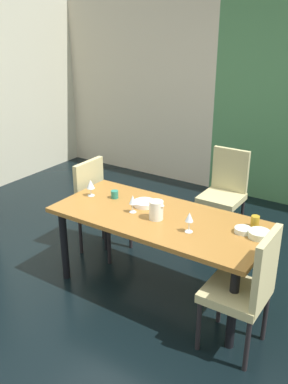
# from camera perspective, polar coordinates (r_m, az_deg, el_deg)

# --- Properties ---
(ground_plane) EXTENTS (5.87, 5.73, 0.02)m
(ground_plane) POSITION_cam_1_polar(r_m,az_deg,el_deg) (4.20, -5.09, -12.00)
(ground_plane) COLOR black
(back_panel_interior) EXTENTS (2.69, 0.10, 2.65)m
(back_panel_interior) POSITION_cam_1_polar(r_m,az_deg,el_deg) (6.74, -1.15, 13.74)
(back_panel_interior) COLOR beige
(back_panel_interior) RESTS_ON ground_plane
(dining_table) EXTENTS (1.89, 0.85, 0.76)m
(dining_table) POSITION_cam_1_polar(r_m,az_deg,el_deg) (3.74, 2.03, -4.44)
(dining_table) COLOR #96632A
(dining_table) RESTS_ON ground_plane
(chair_left_far) EXTENTS (0.45, 0.44, 0.98)m
(chair_left_far) POSITION_cam_1_polar(r_m,az_deg,el_deg) (4.50, -6.05, -1.33)
(chair_left_far) COLOR tan
(chair_left_far) RESTS_ON ground_plane
(chair_right_near) EXTENTS (0.44, 0.44, 1.02)m
(chair_right_near) POSITION_cam_1_polar(r_m,az_deg,el_deg) (3.22, 13.59, -12.15)
(chair_right_near) COLOR tan
(chair_right_near) RESTS_ON ground_plane
(chair_head_far) EXTENTS (0.44, 0.45, 1.00)m
(chair_head_far) POSITION_cam_1_polar(r_m,az_deg,el_deg) (4.87, 10.73, 0.40)
(chair_head_far) COLOR tan
(chair_head_far) RESTS_ON ground_plane
(wine_glass_north) EXTENTS (0.07, 0.07, 0.17)m
(wine_glass_north) POSITION_cam_1_polar(r_m,az_deg,el_deg) (3.40, 6.06, -3.44)
(wine_glass_north) COLOR silver
(wine_glass_north) RESTS_ON dining_table
(wine_glass_near_window) EXTENTS (0.08, 0.08, 0.16)m
(wine_glass_near_window) POSITION_cam_1_polar(r_m,az_deg,el_deg) (4.10, -7.14, 1.00)
(wine_glass_near_window) COLOR silver
(wine_glass_near_window) RESTS_ON dining_table
(wine_glass_right) EXTENTS (0.06, 0.06, 0.16)m
(wine_glass_right) POSITION_cam_1_polar(r_m,az_deg,el_deg) (3.72, -1.52, -1.11)
(wine_glass_right) COLOR silver
(wine_glass_right) RESTS_ON dining_table
(serving_bowl_near_shelf) EXTENTS (0.20, 0.20, 0.04)m
(serving_bowl_near_shelf) POSITION_cam_1_polar(r_m,az_deg,el_deg) (3.89, 0.06, -1.53)
(serving_bowl_near_shelf) COLOR white
(serving_bowl_near_shelf) RESTS_ON dining_table
(serving_bowl_center) EXTENTS (0.14, 0.14, 0.04)m
(serving_bowl_center) POSITION_cam_1_polar(r_m,az_deg,el_deg) (3.51, 13.05, -4.98)
(serving_bowl_center) COLOR silver
(serving_bowl_center) RESTS_ON dining_table
(serving_bowl_east) EXTENTS (0.18, 0.18, 0.05)m
(serving_bowl_east) POSITION_cam_1_polar(r_m,az_deg,el_deg) (3.47, 15.12, -5.46)
(serving_bowl_east) COLOR beige
(serving_bowl_east) RESTS_ON dining_table
(cup_corner) EXTENTS (0.07, 0.07, 0.10)m
(cup_corner) POSITION_cam_1_polar(r_m,az_deg,el_deg) (3.61, 14.58, -3.84)
(cup_corner) COLOR #A8811E
(cup_corner) RESTS_ON dining_table
(cup_front) EXTENTS (0.07, 0.07, 0.07)m
(cup_front) POSITION_cam_1_polar(r_m,az_deg,el_deg) (4.05, -3.94, -0.32)
(cup_front) COLOR #267560
(cup_front) RESTS_ON dining_table
(pitcher_rear) EXTENTS (0.14, 0.12, 0.17)m
(pitcher_rear) POSITION_cam_1_polar(r_m,az_deg,el_deg) (3.62, 1.65, -2.41)
(pitcher_rear) COLOR silver
(pitcher_rear) RESTS_ON dining_table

